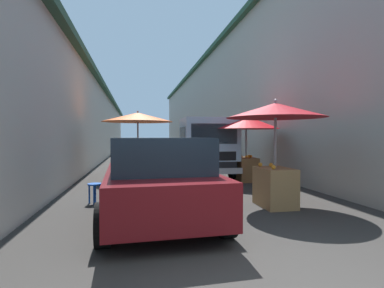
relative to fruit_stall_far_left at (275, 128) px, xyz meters
name	(u,v)px	position (x,y,z in m)	size (l,w,h in m)	color
ground	(164,165)	(9.31, 1.51, -1.64)	(90.00, 90.00, 0.00)	#33302D
building_left_whitewash	(34,122)	(11.56, 8.34, 0.62)	(49.80, 7.50, 4.51)	beige
building_right_concrete	(269,104)	(11.56, -5.31, 1.86)	(49.80, 7.50, 6.98)	#A39E93
fruit_stall_far_left	(275,128)	(0.00, 0.00, 0.00)	(2.13, 2.13, 2.27)	#9E9EA3
fruit_stall_far_right	(246,132)	(3.27, -0.59, -0.02)	(2.13, 2.13, 2.21)	#9E9EA3
fruit_stall_mid_lane	(137,126)	(4.81, 2.88, 0.18)	(2.52, 2.52, 2.39)	#9E9EA3
hatchback_car	(157,177)	(-0.58, 2.58, -0.91)	(3.98, 2.06, 1.45)	#600F14
delivery_truck	(204,149)	(4.42, 0.54, -0.60)	(4.93, 1.99, 2.08)	black
vendor_by_crates	(197,148)	(8.82, -0.13, -0.74)	(0.62, 0.30, 1.58)	navy
parked_scooter	(213,158)	(7.53, -0.60, -1.19)	(1.69, 0.48, 1.14)	black
plastic_stool	(95,188)	(0.86, 3.84, -1.32)	(0.30, 0.30, 0.43)	#194CB2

